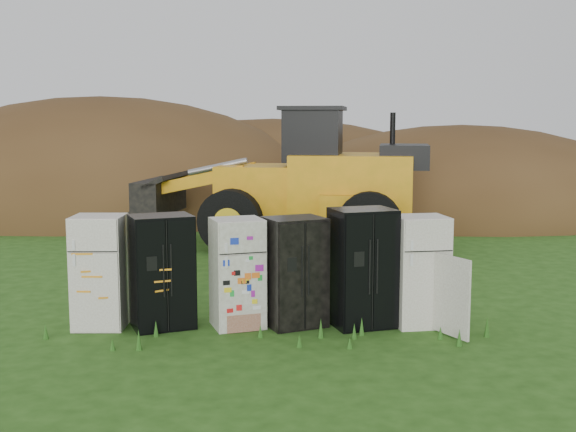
% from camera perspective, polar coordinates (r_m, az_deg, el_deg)
% --- Properties ---
extents(ground, '(120.00, 120.00, 0.00)m').
position_cam_1_polar(ground, '(10.94, -1.61, -8.62)').
color(ground, '#234A13').
rests_on(ground, ground).
extents(fridge_leftmost, '(0.76, 0.73, 1.67)m').
position_cam_1_polar(fridge_leftmost, '(11.03, -14.64, -4.27)').
color(fridge_leftmost, white).
rests_on(fridge_leftmost, ground).
extents(fridge_black_side, '(1.06, 0.94, 1.68)m').
position_cam_1_polar(fridge_black_side, '(10.83, -9.93, -4.34)').
color(fridge_black_side, black).
rests_on(fridge_black_side, ground).
extents(fridge_sticker, '(0.88, 0.84, 1.62)m').
position_cam_1_polar(fridge_sticker, '(10.73, -4.02, -4.50)').
color(fridge_sticker, silver).
rests_on(fridge_sticker, ground).
extents(fridge_dark_mid, '(1.02, 0.94, 1.63)m').
position_cam_1_polar(fridge_dark_mid, '(10.76, 0.54, -4.43)').
color(fridge_dark_mid, black).
rests_on(fridge_dark_mid, ground).
extents(fridge_black_right, '(1.04, 0.94, 1.76)m').
position_cam_1_polar(fridge_black_right, '(10.80, 5.89, -4.07)').
color(fridge_black_right, black).
rests_on(fridge_black_right, ground).
extents(fridge_open_door, '(0.82, 0.77, 1.65)m').
position_cam_1_polar(fridge_open_door, '(10.96, 10.36, -4.28)').
color(fridge_open_door, white).
rests_on(fridge_open_door, ground).
extents(wheel_loader, '(7.41, 4.09, 3.39)m').
position_cam_1_polar(wheel_loader, '(17.64, -0.78, 3.13)').
color(wheel_loader, orange).
rests_on(wheel_loader, ground).
extents(dirt_mound_right, '(13.07, 9.58, 5.86)m').
position_cam_1_polar(dirt_mound_right, '(24.48, 13.38, 0.16)').
color(dirt_mound_right, '#422B15').
rests_on(dirt_mound_right, ground).
extents(dirt_mound_left, '(15.42, 11.56, 7.76)m').
position_cam_1_polar(dirt_mound_left, '(25.67, -14.36, 0.46)').
color(dirt_mound_left, '#422B15').
rests_on(dirt_mound_left, ground).
extents(dirt_mound_back, '(15.81, 10.54, 6.28)m').
position_cam_1_polar(dirt_mound_back, '(27.90, -1.19, 1.24)').
color(dirt_mound_back, '#422B15').
rests_on(dirt_mound_back, ground).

